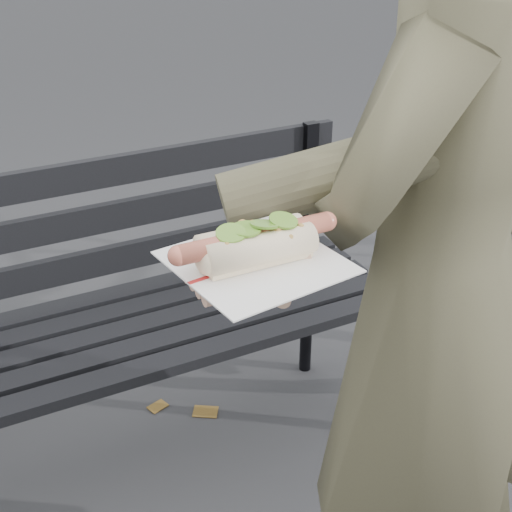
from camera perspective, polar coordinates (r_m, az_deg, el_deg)
The scene contains 3 objects.
park_bench at distance 1.93m, azimuth -11.94°, elevation -3.66°, with size 1.50×0.44×0.88m.
person at distance 1.28m, azimuth 14.31°, elevation -2.96°, with size 0.64×0.42×1.76m, color brown.
held_hotdog at distance 1.01m, azimuth 8.33°, elevation 5.92°, with size 0.64×0.32×0.20m.
Camera 1 is at (-0.39, -0.73, 1.53)m, focal length 50.00 mm.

